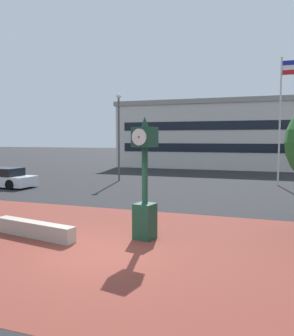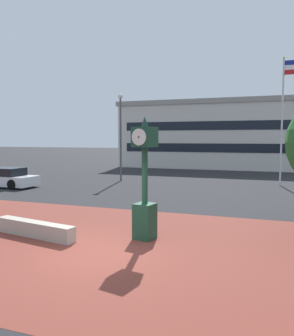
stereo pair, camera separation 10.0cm
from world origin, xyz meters
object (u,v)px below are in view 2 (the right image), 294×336
Objects in this scene: civic_building at (222,135)px; flagpole_primary at (285,111)px; street_clock at (145,186)px; car_street_mid at (6,178)px; street_lamp_post at (121,128)px.

flagpole_primary is at bearing -69.30° from civic_building.
street_clock is 0.88× the size of car_street_mid.
car_street_mid is at bearing -115.19° from civic_building.
flagpole_primary is 0.40× the size of civic_building.
street_clock is at bearing -120.23° from car_street_mid.
street_clock is 0.45× the size of flagpole_primary.
street_clock is 0.59× the size of street_lamp_post.
civic_building is at bearing 110.70° from flagpole_primary.
street_lamp_post is (-5.19, -17.83, 0.36)m from civic_building.
car_street_mid is 19.14m from flagpole_primary.
flagpole_primary is at bearing 84.88° from street_clock.
civic_building is (11.03, 23.45, 3.07)m from car_street_mid.
car_street_mid is 0.51× the size of flagpole_primary.
street_lamp_post reaches higher than car_street_mid.
car_street_mid is at bearing -158.60° from flagpole_primary.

